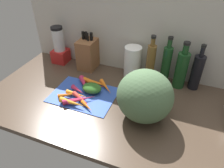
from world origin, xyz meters
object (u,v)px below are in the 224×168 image
at_px(cutting_board, 84,94).
at_px(carrot_7, 67,95).
at_px(carrot_6, 95,83).
at_px(carrot_10, 78,90).
at_px(blender_appliance, 60,47).
at_px(winter_squash, 145,96).
at_px(paper_towel_roll, 132,62).
at_px(carrot_8, 72,103).
at_px(carrot_0, 74,100).
at_px(carrot_5, 81,99).
at_px(carrot_1, 77,94).
at_px(carrot_2, 97,83).
at_px(bottle_1, 166,64).
at_px(bottle_2, 181,69).
at_px(carrot_4, 97,87).
at_px(carrot_9, 87,106).
at_px(carrot_11, 81,99).
at_px(bottle_0, 150,64).
at_px(bottle_3, 197,72).
at_px(carrot_3, 84,85).
at_px(knife_block, 88,54).
at_px(carrot_12, 106,87).

xyz_separation_m(cutting_board, carrot_7, (-0.08, -0.06, 0.02)).
bearing_deg(carrot_6, carrot_10, -123.31).
bearing_deg(blender_appliance, carrot_10, -44.25).
height_order(winter_squash, paper_towel_roll, winter_squash).
relative_size(carrot_8, winter_squash, 0.55).
xyz_separation_m(carrot_0, blender_appliance, (-0.34, 0.40, 0.10)).
distance_m(carrot_7, paper_towel_roll, 0.48).
relative_size(carrot_0, carrot_7, 1.23).
relative_size(cutting_board, carrot_10, 3.78).
height_order(carrot_7, paper_towel_roll, paper_towel_roll).
relative_size(carrot_5, blender_appliance, 0.53).
relative_size(carrot_1, carrot_10, 1.38).
distance_m(carrot_2, carrot_8, 0.24).
bearing_deg(bottle_1, paper_towel_roll, -175.97).
height_order(cutting_board, carrot_0, carrot_0).
xyz_separation_m(carrot_2, bottle_2, (0.50, 0.19, 0.10)).
height_order(carrot_1, carrot_8, carrot_8).
height_order(carrot_2, carrot_7, carrot_2).
distance_m(carrot_4, carrot_5, 0.15).
height_order(carrot_9, carrot_10, carrot_10).
xyz_separation_m(carrot_2, carrot_7, (-0.12, -0.17, -0.00)).
xyz_separation_m(carrot_0, bottle_1, (0.45, 0.41, 0.11)).
height_order(cutting_board, carrot_4, carrot_4).
distance_m(carrot_6, bottle_1, 0.47).
bearing_deg(carrot_11, bottle_2, 36.22).
bearing_deg(carrot_8, cutting_board, 84.60).
relative_size(carrot_1, bottle_0, 0.43).
distance_m(carrot_7, carrot_9, 0.16).
height_order(cutting_board, carrot_2, carrot_2).
xyz_separation_m(carrot_5, bottle_1, (0.42, 0.39, 0.11)).
bearing_deg(bottle_0, carrot_0, -134.17).
xyz_separation_m(carrot_8, bottle_3, (0.64, 0.44, 0.10)).
bearing_deg(carrot_6, carrot_9, -76.80).
bearing_deg(bottle_1, bottle_3, 1.14).
bearing_deg(carrot_11, carrot_3, 109.69).
bearing_deg(carrot_9, carrot_4, 97.71).
bearing_deg(carrot_5, bottle_0, 46.76).
distance_m(carrot_8, paper_towel_roll, 0.49).
bearing_deg(cutting_board, carrot_5, -73.86).
bearing_deg(carrot_6, carrot_2, 11.94).
height_order(knife_block, bottle_3, bottle_3).
distance_m(carrot_5, carrot_11, 0.00).
height_order(blender_appliance, bottle_2, bottle_2).
xyz_separation_m(carrot_10, bottle_2, (0.58, 0.30, 0.11)).
height_order(carrot_5, bottle_1, bottle_1).
relative_size(carrot_7, blender_appliance, 0.41).
bearing_deg(cutting_board, bottle_2, 30.12).
distance_m(carrot_2, carrot_12, 0.07).
distance_m(carrot_6, carrot_11, 0.18).
relative_size(carrot_9, carrot_11, 0.63).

